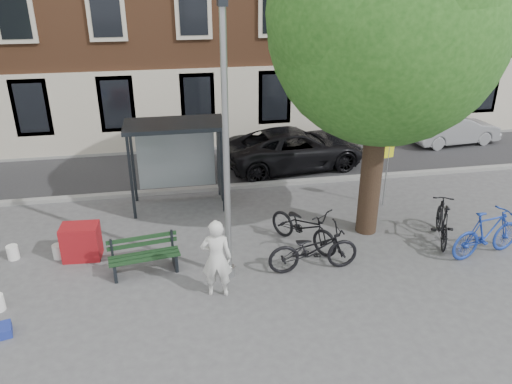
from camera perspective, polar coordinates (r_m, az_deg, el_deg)
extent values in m
plane|color=#4C4C4F|center=(11.99, -3.06, -9.44)|extent=(90.00, 90.00, 0.00)
cube|color=#28282B|center=(18.20, -5.94, 2.79)|extent=(40.00, 4.00, 0.01)
cube|color=gray|center=(16.34, -5.35, 0.43)|extent=(40.00, 0.25, 0.12)
cube|color=gray|center=(20.05, -6.43, 5.00)|extent=(40.00, 0.25, 0.12)
cylinder|color=#9EA0A3|center=(10.62, -3.42, 4.13)|extent=(0.14, 0.14, 6.00)
cylinder|color=#9EA0A3|center=(11.93, -3.08, -8.96)|extent=(0.28, 0.28, 0.24)
cube|color=#1E2328|center=(9.98, -3.88, 20.78)|extent=(0.18, 0.35, 0.12)
cylinder|color=black|center=(13.46, 13.04, 2.07)|extent=(0.56, 0.56, 3.40)
sphere|color=#215118|center=(12.57, 14.70, 17.86)|extent=(5.60, 5.60, 5.60)
sphere|color=#215118|center=(13.28, 17.97, 19.99)|extent=(3.92, 3.92, 3.92)
sphere|color=#215118|center=(11.96, 11.77, 19.27)|extent=(4.20, 4.20, 4.20)
sphere|color=#215118|center=(11.80, 17.82, 20.07)|extent=(3.64, 3.64, 3.64)
cube|color=#1E2328|center=(14.41, -14.07, 1.53)|extent=(0.08, 0.08, 2.50)
cube|color=#1E2328|center=(14.43, -3.75, 2.29)|extent=(0.08, 0.08, 2.50)
cube|color=#1E2328|center=(15.52, -13.88, 3.22)|extent=(0.08, 0.08, 2.50)
cube|color=#1E2328|center=(15.55, -4.28, 3.93)|extent=(0.08, 0.08, 2.50)
cube|color=#1E2328|center=(14.49, -9.33, 7.60)|extent=(2.85, 1.45, 0.12)
cube|color=#8C999E|center=(15.44, -9.11, 4.02)|extent=(2.34, 0.04, 2.00)
cube|color=#1E2328|center=(14.94, -4.04, 3.59)|extent=(0.12, 1.14, 2.12)
cube|color=#D84C19|center=(14.95, -3.77, 3.60)|extent=(0.02, 0.90, 1.62)
imported|color=silver|center=(10.88, -4.54, -7.58)|extent=(0.73, 0.53, 1.84)
cube|color=#1E2328|center=(12.22, -15.85, -8.56)|extent=(0.15, 0.52, 0.42)
cube|color=#1E2328|center=(12.30, -9.25, -7.63)|extent=(0.15, 0.52, 0.42)
cube|color=#18371B|center=(11.98, -12.54, -7.60)|extent=(1.65, 0.35, 0.04)
cube|color=#18371B|center=(12.12, -12.64, -7.19)|extent=(1.65, 0.35, 0.04)
cube|color=#18371B|center=(12.27, -12.73, -6.79)|extent=(1.65, 0.35, 0.04)
cube|color=#18371B|center=(12.25, -12.87, -5.81)|extent=(1.64, 0.28, 0.09)
cube|color=#18371B|center=(12.17, -12.94, -5.12)|extent=(1.64, 0.28, 0.09)
imported|color=black|center=(11.94, 6.57, -6.48)|extent=(2.20, 0.80, 1.15)
imported|color=#1C389C|center=(13.68, 24.92, -4.28)|extent=(2.17, 1.00, 1.26)
imported|color=black|center=(12.93, 5.46, -3.89)|extent=(1.84, 2.21, 1.14)
imported|color=black|center=(14.01, 20.54, -3.13)|extent=(1.21, 1.94, 1.13)
imported|color=black|center=(18.02, 4.48, 5.02)|extent=(5.39, 3.04, 1.42)
imported|color=#96979C|center=(22.02, 21.71, 6.68)|extent=(3.82, 1.67, 1.22)
cube|color=maroon|center=(13.13, -19.34, -5.40)|extent=(0.94, 0.65, 0.90)
cylinder|color=white|center=(13.88, -26.04, -6.22)|extent=(0.31, 0.31, 0.36)
cylinder|color=silver|center=(13.47, -21.65, -6.32)|extent=(0.35, 0.35, 0.36)
cylinder|color=#9EA0A3|center=(15.36, 14.62, 1.79)|extent=(0.04, 0.04, 1.94)
cube|color=yellow|center=(15.08, 14.94, 4.63)|extent=(0.34, 0.11, 0.45)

